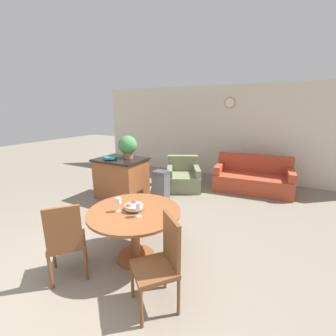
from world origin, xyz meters
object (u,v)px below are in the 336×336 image
at_px(wine_glass_left, 119,201).
at_px(fruit_bowl, 134,206).
at_px(trash_bin, 161,186).
at_px(dining_table, 135,222).
at_px(couch, 252,179).
at_px(teal_bowl, 110,158).
at_px(dining_chair_near_left, 66,239).
at_px(dining_chair_near_right, 161,260).
at_px(kitchen_island, 122,178).
at_px(wine_glass_right, 139,206).
at_px(armchair, 183,178).
at_px(potted_plant, 128,146).

bearing_deg(wine_glass_left, fruit_bowl, 35.60).
bearing_deg(trash_bin, dining_table, -70.44).
relative_size(fruit_bowl, couch, 0.13).
bearing_deg(trash_bin, teal_bowl, -160.40).
distance_m(dining_chair_near_left, trash_bin, 2.61).
height_order(dining_chair_near_right, kitchen_island, dining_chair_near_right).
relative_size(dining_chair_near_left, kitchen_island, 0.91).
height_order(dining_table, dining_chair_near_left, dining_chair_near_left).
bearing_deg(dining_chair_near_left, fruit_bowl, 5.47).
height_order(dining_table, dining_chair_near_right, dining_chair_near_right).
xyz_separation_m(dining_chair_near_left, fruit_bowl, (0.50, 0.70, 0.24)).
xyz_separation_m(teal_bowl, trash_bin, (1.08, 0.38, -0.62)).
xyz_separation_m(fruit_bowl, wine_glass_left, (-0.16, -0.11, 0.08)).
distance_m(wine_glass_right, teal_bowl, 2.52).
relative_size(dining_chair_near_left, dining_chair_near_right, 1.00).
bearing_deg(couch, kitchen_island, -149.13).
xyz_separation_m(couch, armchair, (-1.64, -0.67, -0.02)).
bearing_deg(potted_plant, trash_bin, 5.12).
height_order(fruit_bowl, kitchen_island, kitchen_island).
bearing_deg(kitchen_island, wine_glass_right, -45.71).
relative_size(dining_table, teal_bowl, 4.36).
xyz_separation_m(dining_table, teal_bowl, (-1.75, 1.52, 0.41)).
relative_size(wine_glass_right, armchair, 0.16).
height_order(dining_table, kitchen_island, kitchen_island).
relative_size(kitchen_island, armchair, 0.90).
distance_m(dining_chair_near_left, fruit_bowl, 0.89).
bearing_deg(potted_plant, dining_table, -50.78).
xyz_separation_m(potted_plant, couch, (2.53, 1.81, -0.92)).
relative_size(dining_chair_near_right, kitchen_island, 0.91).
bearing_deg(wine_glass_left, kitchen_island, 128.68).
bearing_deg(dining_table, kitchen_island, 133.45).
distance_m(wine_glass_left, trash_bin, 2.14).
relative_size(teal_bowl, potted_plant, 0.55).
relative_size(kitchen_island, teal_bowl, 3.86).
height_order(teal_bowl, couch, teal_bowl).
distance_m(teal_bowl, trash_bin, 1.30).
height_order(trash_bin, couch, couch).
relative_size(dining_table, wine_glass_right, 6.54).
relative_size(teal_bowl, trash_bin, 0.40).
distance_m(wine_glass_right, trash_bin, 2.24).
bearing_deg(kitchen_island, wine_glass_left, -51.32).
relative_size(wine_glass_right, teal_bowl, 0.67).
relative_size(potted_plant, armchair, 0.43).
height_order(dining_chair_near_left, teal_bowl, same).
bearing_deg(wine_glass_left, potted_plant, 124.47).
xyz_separation_m(wine_glass_left, trash_bin, (-0.52, 2.02, -0.51)).
xyz_separation_m(dining_chair_near_right, wine_glass_left, (-0.86, 0.38, 0.32)).
xyz_separation_m(dining_chair_near_right, wine_glass_right, (-0.54, 0.38, 0.32)).
distance_m(fruit_bowl, wine_glass_left, 0.21).
bearing_deg(potted_plant, wine_glass_left, -55.53).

